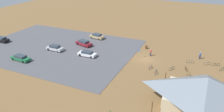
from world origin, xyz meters
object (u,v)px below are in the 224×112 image
object	(u,v)px
bicycle_purple_edge_north	(151,67)
bicycle_teal_yard_center	(172,68)
bicycle_white_mid_cluster	(207,64)
car_tan_second_row	(97,36)
visitor_near_lot	(151,52)
car_white_far_end	(87,54)
visitor_crossing_yard	(200,55)
trash_bin	(146,47)
bicycle_yellow_near_porch	(172,80)
bicycle_black_by_bin	(216,64)
car_green_by_curb	(21,58)
car_black_end_stall	(2,39)
bicycle_yellow_yard_right	(188,75)
bicycle_red_yard_front	(186,69)
bicycle_blue_lone_west	(156,72)
bicycle_green_trailside	(222,69)
bicycle_silver_lone_east	(190,62)
bike_pavilion	(205,93)
lot_sign	(139,52)
car_maroon_front_row	(84,43)
car_silver_near_entry	(55,48)

from	to	relation	value
bicycle_purple_edge_north	bicycle_teal_yard_center	distance (m)	4.35
bicycle_white_mid_cluster	car_tan_second_row	size ratio (longest dim) A/B	0.30
visitor_near_lot	bicycle_teal_yard_center	bearing A→B (deg)	138.75
car_white_far_end	visitor_crossing_yard	size ratio (longest dim) A/B	2.52
trash_bin	bicycle_yellow_near_porch	distance (m)	16.53
bicycle_black_by_bin	car_green_by_curb	xyz separation A→B (m)	(40.84, 15.66, 0.35)
bicycle_black_by_bin	car_black_end_stall	bearing A→B (deg)	9.02
bicycle_yellow_yard_right	bicycle_white_mid_cluster	xyz separation A→B (m)	(-3.15, -7.11, -0.00)
bicycle_red_yard_front	bicycle_black_by_bin	xyz separation A→B (m)	(-5.67, -4.98, -0.02)
bicycle_teal_yard_center	car_tan_second_row	size ratio (longest dim) A/B	0.32
bicycle_blue_lone_west	visitor_crossing_yard	world-z (taller)	visitor_crossing_yard
car_black_end_stall	bicycle_green_trailside	bearing A→B (deg)	-173.09
bicycle_silver_lone_east	car_green_by_curb	size ratio (longest dim) A/B	0.35
trash_bin	car_tan_second_row	size ratio (longest dim) A/B	0.20
bike_pavilion	bicycle_green_trailside	size ratio (longest dim) A/B	10.58
bicycle_blue_lone_west	bicycle_white_mid_cluster	bearing A→B (deg)	-136.92
car_white_far_end	visitor_crossing_yard	bearing A→B (deg)	-158.64
lot_sign	bicycle_green_trailside	xyz separation A→B (m)	(-17.86, -1.13, -1.04)
bicycle_green_trailside	bicycle_yellow_near_porch	xyz separation A→B (m)	(8.79, 8.70, -0.02)
bicycle_white_mid_cluster	bicycle_blue_lone_west	size ratio (longest dim) A/B	0.73
bike_pavilion	lot_sign	bearing A→B (deg)	-44.25
car_maroon_front_row	visitor_near_lot	xyz separation A→B (m)	(-18.12, -0.84, 0.18)
car_maroon_front_row	car_white_far_end	bearing A→B (deg)	127.47
bicycle_red_yard_front	car_tan_second_row	bearing A→B (deg)	-20.49
bicycle_teal_yard_center	bicycle_black_by_bin	bearing A→B (deg)	-144.66
visitor_crossing_yard	trash_bin	bearing A→B (deg)	-3.64
bike_pavilion	visitor_crossing_yard	world-z (taller)	bike_pavilion
bicycle_white_mid_cluster	bicycle_purple_edge_north	distance (m)	12.78
bicycle_red_yard_front	car_silver_near_entry	distance (m)	31.88
bicycle_purple_edge_north	bicycle_red_yard_front	world-z (taller)	bicycle_red_yard_front
bike_pavilion	bicycle_teal_yard_center	world-z (taller)	bike_pavilion
car_tan_second_row	car_green_by_curb	world-z (taller)	car_tan_second_row
bicycle_teal_yard_center	trash_bin	bearing A→B (deg)	-48.47
bicycle_white_mid_cluster	bicycle_purple_edge_north	world-z (taller)	bicycle_purple_edge_north
bike_pavilion	bicycle_purple_edge_north	size ratio (longest dim) A/B	8.51
bicycle_blue_lone_west	visitor_crossing_yard	xyz separation A→B (m)	(-7.56, -11.44, 0.53)
car_black_end_stall	visitor_crossing_yard	xyz separation A→B (m)	(-51.61, -11.11, 0.17)
bicycle_white_mid_cluster	car_black_end_stall	xyz separation A→B (m)	(53.29, 8.31, 0.39)
trash_bin	car_maroon_front_row	distance (m)	16.65
car_maroon_front_row	bicycle_teal_yard_center	bearing A→B (deg)	169.70
car_maroon_front_row	bicycle_blue_lone_west	bearing A→B (deg)	160.87
lot_sign	bicycle_yellow_near_porch	distance (m)	11.86
bicycle_red_yard_front	car_black_end_stall	xyz separation A→B (m)	(49.41, 3.76, 0.39)
bicycle_purple_edge_north	bicycle_yellow_yard_right	bearing A→B (deg)	177.58
bicycle_blue_lone_west	car_silver_near_entry	distance (m)	26.45
bicycle_purple_edge_north	car_white_far_end	bearing A→B (deg)	0.27
lot_sign	bicycle_red_yard_front	xyz separation A→B (m)	(-10.93, 1.94, -1.04)
car_white_far_end	visitor_near_lot	distance (m)	15.24
car_white_far_end	bicycle_yellow_yard_right	bearing A→B (deg)	179.38
bike_pavilion	car_green_by_curb	world-z (taller)	bike_pavilion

